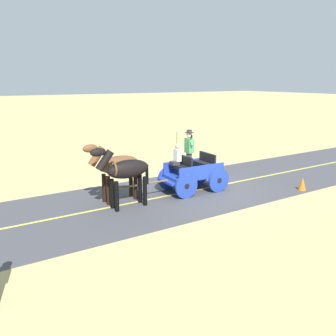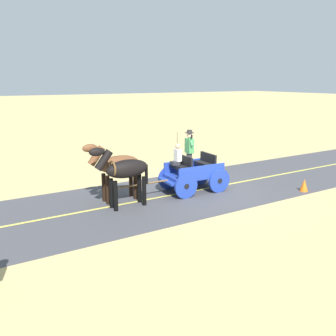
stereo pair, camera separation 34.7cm
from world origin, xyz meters
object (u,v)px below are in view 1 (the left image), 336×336
at_px(horse_near_side, 125,171).
at_px(traffic_cone, 302,184).
at_px(horse_drawn_carriage, 192,171).
at_px(horse_off_side, 116,166).

height_order(horse_near_side, traffic_cone, horse_near_side).
relative_size(horse_near_side, traffic_cone, 4.42).
distance_m(horse_drawn_carriage, horse_off_side, 3.10).
height_order(horse_drawn_carriage, traffic_cone, horse_drawn_carriage).
relative_size(horse_off_side, traffic_cone, 4.42).
distance_m(horse_near_side, horse_off_side, 0.77).
xyz_separation_m(horse_drawn_carriage, horse_near_side, (-0.31, 3.04, 0.51)).
bearing_deg(traffic_cone, horse_off_side, 68.23).
height_order(horse_drawn_carriage, horse_near_side, horse_drawn_carriage).
xyz_separation_m(horse_near_side, traffic_cone, (-1.98, -6.91, -1.07)).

